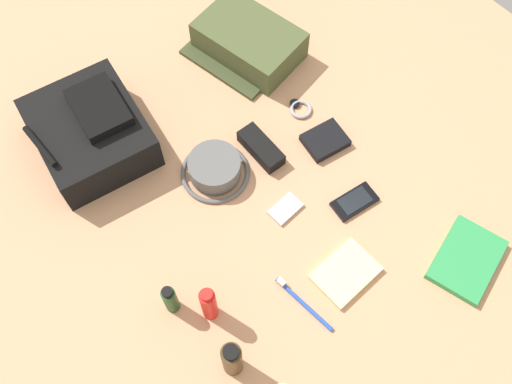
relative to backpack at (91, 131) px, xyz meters
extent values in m
cube|color=tan|center=(-0.41, -0.22, -0.07)|extent=(2.64, 2.02, 0.02)
cube|color=black|center=(0.00, 0.00, 0.00)|extent=(0.35, 0.31, 0.12)
cube|color=black|center=(0.00, -0.04, 0.07)|extent=(0.19, 0.15, 0.03)
cylinder|color=black|center=(0.00, 0.13, 0.07)|extent=(0.14, 0.02, 0.02)
cube|color=#47512D|center=(-0.03, -0.52, -0.01)|extent=(0.32, 0.24, 0.10)
cube|color=#394124|center=(-0.03, -0.42, -0.06)|extent=(0.28, 0.12, 0.01)
cylinder|color=#5B5B5B|center=(-0.28, -0.19, -0.03)|extent=(0.14, 0.14, 0.05)
torus|color=#5B5B5B|center=(-0.28, -0.19, -0.06)|extent=(0.18, 0.18, 0.01)
cylinder|color=#473319|center=(-0.70, 0.09, 0.01)|extent=(0.05, 0.05, 0.14)
cylinder|color=black|center=(-0.70, 0.09, 0.09)|extent=(0.03, 0.03, 0.01)
cylinder|color=red|center=(-0.57, 0.05, 0.01)|extent=(0.04, 0.04, 0.14)
cylinder|color=red|center=(-0.57, 0.05, 0.08)|extent=(0.03, 0.03, 0.01)
cylinder|color=#19471E|center=(-0.50, 0.11, -0.01)|extent=(0.03, 0.03, 0.11)
cylinder|color=black|center=(-0.50, 0.11, 0.05)|extent=(0.02, 0.02, 0.01)
cube|color=#2D934C|center=(-0.87, -0.51, -0.05)|extent=(0.18, 0.22, 0.02)
cube|color=white|center=(-0.87, -0.51, -0.05)|extent=(0.17, 0.21, 0.02)
cube|color=black|center=(-0.58, -0.41, -0.06)|extent=(0.08, 0.12, 0.01)
cube|color=black|center=(-0.58, -0.41, -0.05)|extent=(0.06, 0.09, 0.00)
cube|color=#B7B7BC|center=(-0.48, -0.26, -0.06)|extent=(0.06, 0.09, 0.01)
cylinder|color=silver|center=(-0.48, -0.28, -0.05)|extent=(0.03, 0.03, 0.00)
torus|color=#99999E|center=(-0.28, -0.50, -0.06)|extent=(0.06, 0.06, 0.01)
cylinder|color=black|center=(-0.25, -0.50, -0.06)|extent=(0.03, 0.03, 0.01)
cylinder|color=blue|center=(-0.70, -0.13, -0.06)|extent=(0.18, 0.03, 0.01)
cube|color=white|center=(-0.62, -0.12, -0.05)|extent=(0.02, 0.01, 0.01)
cube|color=black|center=(-0.40, -0.48, -0.05)|extent=(0.11, 0.12, 0.02)
cube|color=beige|center=(-0.70, -0.26, -0.05)|extent=(0.12, 0.15, 0.02)
cube|color=black|center=(-0.31, -0.33, -0.04)|extent=(0.14, 0.06, 0.04)
camera|label=1|loc=(-0.92, 0.21, 1.32)|focal=41.58mm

